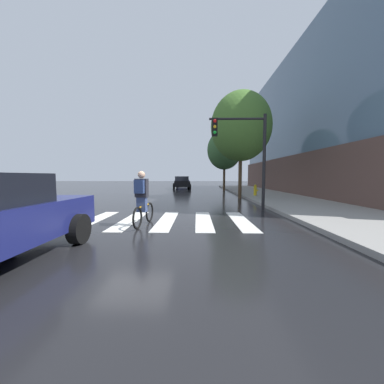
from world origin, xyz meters
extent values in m
plane|color=black|center=(0.00, 0.00, 0.00)|extent=(120.00, 120.00, 0.00)
cube|color=silver|center=(-2.69, 0.00, 0.01)|extent=(0.55, 3.34, 0.01)
cube|color=silver|center=(-1.41, 0.00, 0.01)|extent=(0.55, 3.34, 0.01)
cube|color=silver|center=(-0.13, 0.00, 0.01)|extent=(0.55, 3.34, 0.01)
cube|color=silver|center=(1.14, 0.00, 0.01)|extent=(0.55, 3.34, 0.01)
cube|color=silver|center=(2.42, 0.00, 0.01)|extent=(0.55, 3.34, 0.01)
cube|color=silver|center=(3.70, 0.00, 0.01)|extent=(0.55, 3.34, 0.01)
cylinder|color=black|center=(-0.49, -2.62, 0.34)|extent=(0.25, 0.68, 0.68)
cube|color=black|center=(0.36, 18.62, 0.66)|extent=(2.19, 4.53, 0.67)
cube|color=black|center=(0.38, 18.48, 1.25)|extent=(1.77, 2.24, 0.52)
cylinder|color=black|center=(-0.69, 19.92, 0.32)|extent=(0.29, 0.67, 0.65)
cylinder|color=black|center=(1.13, 20.11, 0.32)|extent=(0.29, 0.67, 0.65)
cylinder|color=black|center=(-0.41, 17.14, 0.32)|extent=(0.29, 0.67, 0.65)
cylinder|color=black|center=(1.41, 17.32, 0.32)|extent=(0.29, 0.67, 0.65)
cube|color=navy|center=(0.19, 25.03, 0.65)|extent=(1.92, 4.38, 0.66)
cube|color=black|center=(0.20, 24.88, 1.23)|extent=(1.63, 2.12, 0.52)
cylinder|color=black|center=(-0.77, 26.36, 0.32)|extent=(0.25, 0.65, 0.64)
cylinder|color=black|center=(1.03, 26.44, 0.32)|extent=(0.25, 0.65, 0.64)
cylinder|color=black|center=(-0.65, 23.61, 0.32)|extent=(0.25, 0.65, 0.64)
cylinder|color=black|center=(1.15, 23.69, 0.32)|extent=(0.25, 0.65, 0.64)
torus|color=black|center=(0.47, -1.26, 0.33)|extent=(0.14, 0.66, 0.66)
torus|color=black|center=(0.60, -0.22, 0.33)|extent=(0.14, 0.66, 0.66)
cylinder|color=orange|center=(0.54, -0.74, 0.61)|extent=(0.16, 0.89, 0.05)
cylinder|color=orange|center=(0.52, -0.90, 0.68)|extent=(0.04, 0.04, 0.45)
cube|color=#384772|center=(0.52, -0.90, 0.73)|extent=(0.30, 0.23, 0.56)
cube|color=#26262D|center=(0.52, -0.90, 1.18)|extent=(0.39, 0.28, 0.56)
sphere|color=tan|center=(0.52, -0.90, 1.58)|extent=(0.22, 0.22, 0.22)
cube|color=navy|center=(0.49, -1.08, 1.23)|extent=(0.30, 0.19, 0.40)
cylinder|color=black|center=(5.12, 2.17, 2.10)|extent=(0.14, 0.14, 4.20)
cylinder|color=black|center=(3.92, 2.17, 4.00)|extent=(2.40, 0.10, 0.10)
cube|color=black|center=(2.96, 2.17, 3.65)|extent=(0.24, 0.20, 0.76)
sphere|color=red|center=(2.96, 2.06, 3.89)|extent=(0.14, 0.14, 0.14)
sphere|color=gold|center=(2.96, 2.06, 3.65)|extent=(0.14, 0.14, 0.14)
sphere|color=green|center=(2.96, 2.06, 3.41)|extent=(0.14, 0.14, 0.14)
cylinder|color=gold|center=(6.39, 8.25, 0.47)|extent=(0.22, 0.22, 0.65)
sphere|color=gold|center=(6.39, 8.25, 0.84)|extent=(0.18, 0.18, 0.18)
cylinder|color=gold|center=(6.55, 8.25, 0.51)|extent=(0.12, 0.09, 0.09)
cylinder|color=#4C3823|center=(5.17, 7.63, 1.63)|extent=(0.24, 0.24, 3.27)
ellipsoid|color=#47722D|center=(5.17, 7.63, 4.89)|extent=(4.06, 4.06, 4.67)
cylinder|color=#4C3823|center=(5.04, 15.29, 1.41)|extent=(0.24, 0.24, 2.83)
ellipsoid|color=#386033|center=(5.04, 15.29, 4.24)|extent=(3.52, 3.52, 4.05)
cube|color=brown|center=(17.83, 11.99, 1.60)|extent=(16.14, 25.98, 3.20)
cube|color=slate|center=(17.83, 11.99, 7.56)|extent=(15.81, 25.46, 8.73)
camera|label=1|loc=(2.18, -7.43, 1.54)|focal=20.34mm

